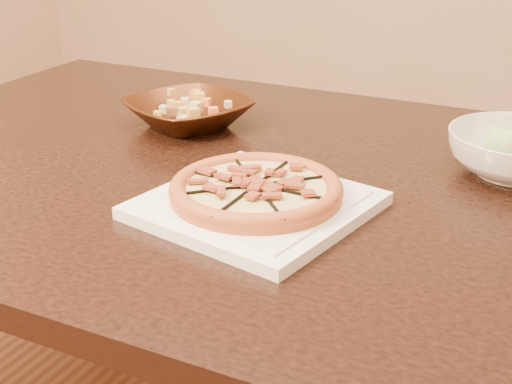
% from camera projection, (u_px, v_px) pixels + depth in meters
% --- Properties ---
extents(dining_table, '(1.55, 1.00, 0.75)m').
position_uv_depth(dining_table, '(256.00, 217.00, 1.21)').
color(dining_table, black).
rests_on(dining_table, floor).
extents(plate, '(0.33, 0.33, 0.02)m').
position_uv_depth(plate, '(256.00, 204.00, 1.02)').
color(plate, white).
rests_on(plate, dining_table).
extents(pizza, '(0.25, 0.25, 0.03)m').
position_uv_depth(pizza, '(256.00, 190.00, 1.01)').
color(pizza, '#C55527').
rests_on(pizza, plate).
extents(bronze_bowl, '(0.29, 0.29, 0.05)m').
position_uv_depth(bronze_bowl, '(188.00, 113.00, 1.36)').
color(bronze_bowl, '#4F2914').
rests_on(bronze_bowl, dining_table).
extents(mixed_dish, '(0.11, 0.10, 0.03)m').
position_uv_depth(mixed_dish, '(187.00, 92.00, 1.34)').
color(mixed_dish, '#D5BF8B').
rests_on(mixed_dish, bronze_bowl).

